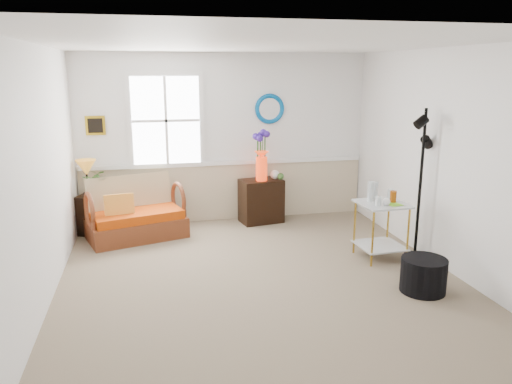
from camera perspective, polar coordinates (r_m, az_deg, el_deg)
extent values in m
cube|color=#7A6B57|center=(5.78, 0.59, -10.08)|extent=(4.50, 5.00, 0.01)
cube|color=white|center=(5.30, 0.66, 16.61)|extent=(4.50, 5.00, 0.01)
cube|color=white|center=(7.81, -3.52, 6.11)|extent=(4.50, 0.01, 2.60)
cube|color=white|center=(3.09, 11.16, -6.14)|extent=(4.50, 0.01, 2.60)
cube|color=white|center=(5.36, -23.52, 1.45)|extent=(0.01, 5.00, 2.60)
cube|color=white|center=(6.28, 21.09, 3.34)|extent=(0.01, 5.00, 2.60)
cube|color=#C0AE8F|center=(7.95, -3.41, 0.01)|extent=(4.46, 0.02, 0.90)
cube|color=white|center=(7.84, -3.45, 3.33)|extent=(4.46, 0.04, 0.06)
cube|color=#AB8718|center=(7.71, -17.88, 7.25)|extent=(0.28, 0.03, 0.28)
torus|color=#0276B9|center=(7.89, 1.55, 9.49)|extent=(0.47, 0.07, 0.47)
imported|color=#376128|center=(7.49, -17.73, 0.69)|extent=(0.42, 0.45, 0.31)
cylinder|color=black|center=(5.74, 18.59, -8.99)|extent=(0.63, 0.63, 0.38)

